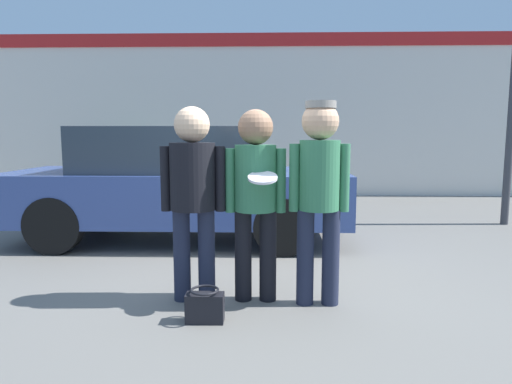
{
  "coord_description": "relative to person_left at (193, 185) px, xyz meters",
  "views": [
    {
      "loc": [
        0.15,
        -4.26,
        1.48
      ],
      "look_at": [
        0.03,
        -0.18,
        0.96
      ],
      "focal_mm": 32.0,
      "sensor_mm": 36.0,
      "label": 1
    }
  ],
  "objects": [
    {
      "name": "ground_plane",
      "position": [
        0.51,
        0.34,
        -1.04
      ],
      "size": [
        56.0,
        56.0,
        0.0
      ],
      "primitive_type": "plane",
      "color": "#66635E"
    },
    {
      "name": "storefront_building",
      "position": [
        0.51,
        7.1,
        0.89
      ],
      "size": [
        24.0,
        0.22,
        3.8
      ],
      "color": "silver",
      "rests_on": "ground"
    },
    {
      "name": "parked_car_near",
      "position": [
        -0.61,
        2.32,
        -0.24
      ],
      "size": [
        4.56,
        1.79,
        1.57
      ],
      "color": "#334784",
      "rests_on": "ground"
    },
    {
      "name": "person_middle_with_frisbee",
      "position": [
        0.55,
        0.02,
        -0.02
      ],
      "size": [
        0.53,
        0.55,
        1.69
      ],
      "color": "black",
      "rests_on": "ground"
    },
    {
      "name": "handbag",
      "position": [
        0.16,
        -0.48,
        -0.91
      ],
      "size": [
        0.3,
        0.23,
        0.27
      ],
      "color": "black",
      "rests_on": "ground"
    },
    {
      "name": "person_left",
      "position": [
        0.0,
        0.0,
        0.0
      ],
      "size": [
        0.57,
        0.4,
        1.71
      ],
      "color": "#1E2338",
      "rests_on": "ground"
    },
    {
      "name": "shrub",
      "position": [
        -2.78,
        6.46,
        -0.58
      ],
      "size": [
        0.91,
        0.91,
        0.91
      ],
      "color": "#387A3D",
      "rests_on": "ground"
    },
    {
      "name": "person_right",
      "position": [
        1.09,
        -0.06,
        0.03
      ],
      "size": [
        0.51,
        0.34,
        1.75
      ],
      "color": "#1E2338",
      "rests_on": "ground"
    }
  ]
}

